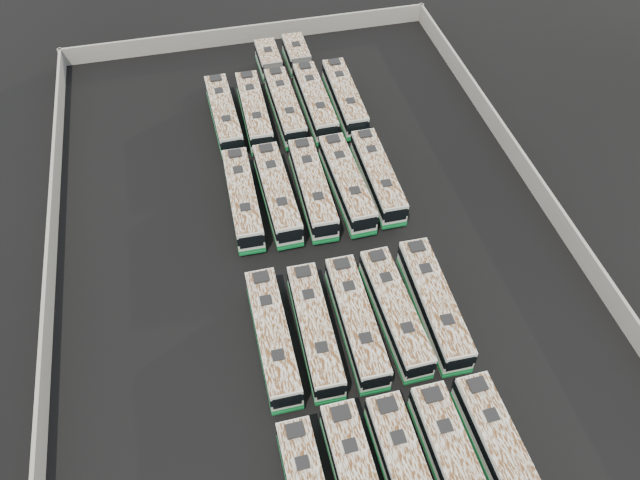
# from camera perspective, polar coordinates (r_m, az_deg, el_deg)

# --- Properties ---
(ground) EXTENTS (140.00, 140.00, 0.00)m
(ground) POSITION_cam_1_polar(r_m,az_deg,el_deg) (54.55, -0.32, -1.94)
(ground) COLOR black
(ground) RESTS_ON ground
(perimeter_wall) EXTENTS (45.20, 73.20, 2.20)m
(perimeter_wall) POSITION_cam_1_polar(r_m,az_deg,el_deg) (53.70, -0.32, -1.20)
(perimeter_wall) COLOR gray
(perimeter_wall) RESTS_ON ground
(bus_front_right) EXTENTS (2.64, 11.66, 3.27)m
(bus_front_right) POSITION_cam_1_polar(r_m,az_deg,el_deg) (44.36, 12.35, -19.93)
(bus_front_right) COLOR beige
(bus_front_right) RESTS_ON ground
(bus_front_far_right) EXTENTS (2.72, 11.61, 3.26)m
(bus_front_far_right) POSITION_cam_1_polar(r_m,az_deg,el_deg) (45.41, 16.42, -18.65)
(bus_front_far_right) COLOR beige
(bus_front_far_right) RESTS_ON ground
(bus_midfront_far_left) EXTENTS (2.43, 11.39, 3.21)m
(bus_midfront_far_left) POSITION_cam_1_polar(r_m,az_deg,el_deg) (48.23, -4.34, -8.81)
(bus_midfront_far_left) COLOR beige
(bus_midfront_far_left) RESTS_ON ground
(bus_midfront_left) EXTENTS (2.62, 11.24, 3.15)m
(bus_midfront_left) POSITION_cam_1_polar(r_m,az_deg,el_deg) (48.47, -0.47, -8.20)
(bus_midfront_left) COLOR beige
(bus_midfront_left) RESTS_ON ground
(bus_midfront_center) EXTENTS (2.49, 11.29, 3.17)m
(bus_midfront_center) POSITION_cam_1_polar(r_m,az_deg,el_deg) (48.97, 3.33, -7.41)
(bus_midfront_center) COLOR beige
(bus_midfront_center) RESTS_ON ground
(bus_midfront_right) EXTENTS (2.68, 11.33, 3.17)m
(bus_midfront_right) POSITION_cam_1_polar(r_m,az_deg,el_deg) (49.73, 6.86, -6.52)
(bus_midfront_right) COLOR beige
(bus_midfront_right) RESTS_ON ground
(bus_midfront_far_right) EXTENTS (2.64, 11.61, 3.26)m
(bus_midfront_far_right) POSITION_cam_1_polar(r_m,az_deg,el_deg) (50.59, 10.36, -5.73)
(bus_midfront_far_right) COLOR beige
(bus_midfront_far_right) RESTS_ON ground
(bus_midback_far_left) EXTENTS (2.63, 11.40, 3.20)m
(bus_midback_far_left) POSITION_cam_1_polar(r_m,az_deg,el_deg) (57.85, -7.07, 3.77)
(bus_midback_far_left) COLOR beige
(bus_midback_far_left) RESTS_ON ground
(bus_midback_left) EXTENTS (2.60, 11.58, 3.25)m
(bus_midback_left) POSITION_cam_1_polar(r_m,az_deg,el_deg) (58.00, -3.96, 4.28)
(bus_midback_left) COLOR beige
(bus_midback_left) RESTS_ON ground
(bus_midback_center) EXTENTS (2.65, 11.60, 3.26)m
(bus_midback_center) POSITION_cam_1_polar(r_m,az_deg,el_deg) (58.36, -0.70, 4.77)
(bus_midback_center) COLOR beige
(bus_midback_center) RESTS_ON ground
(bus_midback_right) EXTENTS (2.72, 11.60, 3.25)m
(bus_midback_right) POSITION_cam_1_polar(r_m,az_deg,el_deg) (58.91, 2.44, 5.23)
(bus_midback_right) COLOR beige
(bus_midback_right) RESTS_ON ground
(bus_midback_far_right) EXTENTS (2.44, 11.22, 3.16)m
(bus_midback_far_right) POSITION_cam_1_polar(r_m,az_deg,el_deg) (59.86, 5.30, 5.83)
(bus_midback_far_right) COLOR beige
(bus_midback_far_right) RESTS_ON ground
(bus_back_far_left) EXTENTS (2.64, 11.27, 3.16)m
(bus_back_far_left) POSITION_cam_1_polar(r_m,az_deg,el_deg) (67.56, -8.78, 11.25)
(bus_back_far_left) COLOR beige
(bus_back_far_left) RESTS_ON ground
(bus_back_left) EXTENTS (2.55, 11.30, 3.17)m
(bus_back_left) POSITION_cam_1_polar(r_m,az_deg,el_deg) (67.59, -6.04, 11.61)
(bus_back_left) COLOR beige
(bus_back_left) RESTS_ON ground
(bus_back_center) EXTENTS (2.59, 17.39, 3.15)m
(bus_back_center) POSITION_cam_1_polar(r_m,az_deg,el_deg) (70.36, -3.73, 13.47)
(bus_back_center) COLOR beige
(bus_back_center) RESTS_ON ground
(bus_back_right) EXTENTS (2.49, 17.75, 3.22)m
(bus_back_right) POSITION_cam_1_polar(r_m,az_deg,el_deg) (70.94, -1.06, 13.93)
(bus_back_right) COLOR beige
(bus_back_right) RESTS_ON ground
(bus_back_far_right) EXTENTS (2.57, 11.39, 3.20)m
(bus_back_far_right) POSITION_cam_1_polar(r_m,az_deg,el_deg) (69.20, 2.25, 12.88)
(bus_back_far_right) COLOR beige
(bus_back_far_right) RESTS_ON ground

